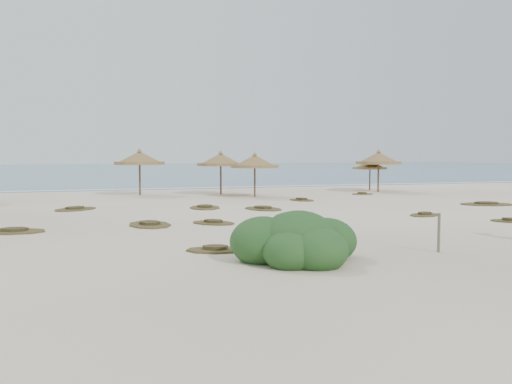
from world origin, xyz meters
TOP-DOWN VIEW (x-y plane):
  - ground at (0.00, 0.00)m, footprint 160.00×160.00m
  - ocean at (0.00, 75.00)m, footprint 200.00×100.00m
  - foam_line at (0.00, 26.00)m, footprint 70.00×0.60m
  - palapa_2 at (-3.87, 19.70)m, footprint 4.04×4.04m
  - palapa_3 at (2.96, 15.94)m, footprint 3.21×3.21m
  - palapa_4 at (1.43, 18.65)m, footprint 4.22×4.22m
  - palapa_5 at (13.29, 19.47)m, footprint 3.10×3.10m
  - palapa_6 at (12.85, 17.47)m, footprint 4.25×4.25m
  - fence_post_near at (1.65, -4.98)m, footprint 0.11×0.11m
  - bush at (-2.72, -5.02)m, footprint 3.49×3.07m
  - scrub_0 at (-10.30, 3.24)m, footprint 2.49×1.87m
  - scrub_1 at (-5.41, 3.65)m, footprint 1.79×2.57m
  - scrub_2 at (-2.90, 3.41)m, footprint 2.15×2.21m
  - scrub_3 at (0.87, 8.20)m, footprint 2.17×2.73m
  - scrub_4 at (6.90, 3.24)m, footprint 2.10×1.87m
  - scrub_5 at (13.28, 6.73)m, footprint 3.36×2.69m
  - scrub_6 at (-8.10, 10.94)m, footprint 2.80×2.79m
  - scrub_7 at (4.74, 12.42)m, footprint 1.59×2.06m
  - scrub_9 at (0.39, 3.07)m, footprint 3.00×2.19m
  - scrub_10 at (10.55, 15.63)m, footprint 1.65×1.26m
  - scrub_11 at (-4.39, -2.78)m, footprint 1.96×1.58m
  - scrub_12 at (8.87, 0.15)m, footprint 1.77×1.80m
  - scrub_13 at (-1.77, 9.73)m, footprint 1.98×2.63m

SIDE VIEW (x-z plane):
  - ground at x=0.00m, z-range 0.00..0.00m
  - ocean at x=0.00m, z-range 0.00..0.01m
  - foam_line at x=0.00m, z-range 0.00..0.01m
  - scrub_1 at x=-5.41m, z-range -0.03..0.13m
  - scrub_5 at x=13.28m, z-range -0.03..0.13m
  - scrub_10 at x=10.55m, z-range -0.03..0.13m
  - scrub_0 at x=-10.30m, z-range -0.03..0.13m
  - scrub_2 at x=-2.90m, z-range -0.03..0.13m
  - scrub_3 at x=0.87m, z-range -0.03..0.13m
  - scrub_9 at x=0.39m, z-range -0.03..0.13m
  - scrub_12 at x=8.87m, z-range -0.03..0.13m
  - scrub_4 at x=6.90m, z-range -0.03..0.13m
  - scrub_6 at x=-8.10m, z-range -0.03..0.13m
  - scrub_7 at x=4.74m, z-range -0.03..0.13m
  - scrub_11 at x=-4.39m, z-range -0.03..0.13m
  - scrub_13 at x=-1.77m, z-range -0.03..0.13m
  - bush at x=-2.72m, z-range -0.27..1.29m
  - fence_post_near at x=1.65m, z-range 0.00..1.13m
  - palapa_5 at x=13.29m, z-range 0.67..3.12m
  - palapa_3 at x=2.96m, z-range 0.79..3.67m
  - palapa_4 at x=1.43m, z-range 0.82..3.81m
  - palapa_6 at x=12.85m, z-range 0.85..3.94m
  - palapa_2 at x=-3.87m, z-range 0.87..4.00m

